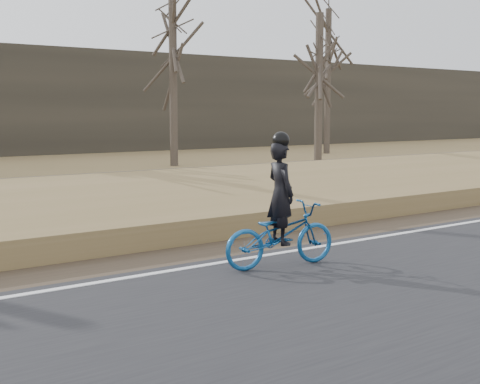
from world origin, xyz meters
TOP-DOWN VIEW (x-y plane):
  - ground at (0.00, 0.00)m, footprint 120.00×120.00m
  - edge_line at (0.00, 0.20)m, footprint 120.00×0.12m
  - shoulder at (0.00, 1.20)m, footprint 120.00×1.60m
  - embankment at (0.00, 4.20)m, footprint 120.00×5.00m
  - ballast at (0.00, 8.00)m, footprint 120.00×3.00m
  - railroad at (0.00, 8.00)m, footprint 120.00×2.40m
  - cyclist at (-2.35, -0.53)m, footprint 1.93×0.92m
  - bare_tree_center at (6.50, 17.51)m, footprint 0.36×0.36m
  - bare_tree_right at (12.14, 14.22)m, footprint 0.36×0.36m
  - bare_tree_far_right at (18.12, 19.93)m, footprint 0.36×0.36m

SIDE VIEW (x-z plane):
  - ground at x=0.00m, z-range 0.00..0.00m
  - shoulder at x=0.00m, z-range 0.00..0.04m
  - edge_line at x=0.00m, z-range 0.06..0.07m
  - embankment at x=0.00m, z-range 0.00..0.44m
  - ballast at x=0.00m, z-range 0.00..0.45m
  - railroad at x=0.00m, z-range 0.38..0.67m
  - cyclist at x=-2.35m, z-range -0.32..1.72m
  - bare_tree_right at x=12.14m, z-range 0.00..6.78m
  - bare_tree_center at x=6.50m, z-range 0.00..7.26m
  - bare_tree_far_right at x=18.12m, z-range 0.00..8.17m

